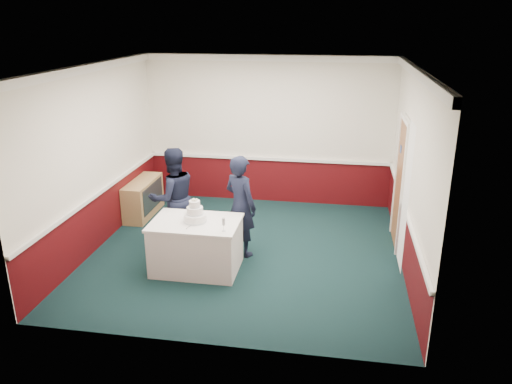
% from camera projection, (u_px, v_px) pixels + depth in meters
% --- Properties ---
extents(ground, '(5.00, 5.00, 0.00)m').
position_uv_depth(ground, '(246.00, 252.00, 8.26)').
color(ground, black).
rests_on(ground, ground).
extents(room_shell, '(5.00, 5.00, 3.00)m').
position_uv_depth(room_shell, '(257.00, 128.00, 8.16)').
color(room_shell, silver).
rests_on(room_shell, ground).
extents(sideboard, '(0.41, 1.20, 0.70)m').
position_uv_depth(sideboard, '(143.00, 198.00, 9.71)').
color(sideboard, tan).
rests_on(sideboard, ground).
extents(cake_table, '(1.32, 0.92, 0.79)m').
position_uv_depth(cake_table, '(196.00, 245.00, 7.59)').
color(cake_table, white).
rests_on(cake_table, ground).
extents(wedding_cake, '(0.35, 0.35, 0.36)m').
position_uv_depth(wedding_cake, '(195.00, 215.00, 7.42)').
color(wedding_cake, white).
rests_on(wedding_cake, cake_table).
extents(cake_knife, '(0.06, 0.22, 0.00)m').
position_uv_depth(cake_knife, '(190.00, 226.00, 7.27)').
color(cake_knife, silver).
rests_on(cake_knife, cake_table).
extents(champagne_flute, '(0.05, 0.05, 0.21)m').
position_uv_depth(champagne_flute, '(223.00, 222.00, 7.07)').
color(champagne_flute, silver).
rests_on(champagne_flute, cake_table).
extents(person_man, '(1.05, 1.02, 1.70)m').
position_uv_depth(person_man, '(173.00, 198.00, 8.25)').
color(person_man, black).
rests_on(person_man, ground).
extents(person_woman, '(0.73, 0.66, 1.67)m').
position_uv_depth(person_woman, '(241.00, 206.00, 7.95)').
color(person_woman, black).
rests_on(person_woman, ground).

